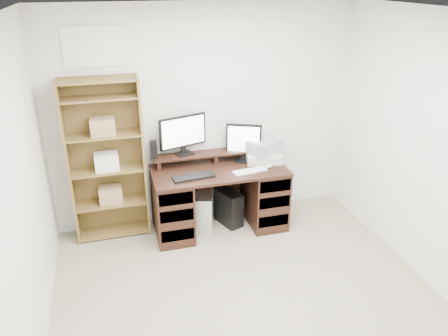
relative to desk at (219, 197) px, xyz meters
name	(u,v)px	position (x,y,z in m)	size (l,w,h in m)	color
room	(267,195)	(-0.07, -1.64, 0.86)	(3.54, 4.04, 2.54)	gray
desk	(219,197)	(0.00, 0.00, 0.00)	(1.50, 0.70, 0.75)	black
riser_shelf	(214,154)	(0.00, 0.21, 0.45)	(1.40, 0.22, 0.12)	black
monitor_wide	(183,133)	(-0.35, 0.25, 0.73)	(0.55, 0.21, 0.45)	black
monitor_small	(244,141)	(0.33, 0.15, 0.60)	(0.39, 0.22, 0.44)	black
speaker	(153,149)	(-0.69, 0.22, 0.58)	(0.08, 0.08, 0.20)	black
keyboard_black	(194,177)	(-0.32, -0.16, 0.37)	(0.45, 0.15, 0.03)	black
keyboard_white	(250,171)	(0.31, -0.17, 0.37)	(0.38, 0.12, 0.02)	white
mouse	(268,166)	(0.54, -0.12, 0.38)	(0.08, 0.06, 0.03)	silver
printer	(264,157)	(0.56, 0.08, 0.41)	(0.40, 0.30, 0.10)	beige
basket	(264,147)	(0.56, 0.08, 0.54)	(0.36, 0.25, 0.15)	gray
tower_silver	(204,209)	(-0.16, 0.06, -0.17)	(0.20, 0.45, 0.45)	silver
tower_black	(227,207)	(0.12, 0.07, -0.18)	(0.31, 0.45, 0.42)	black
bookshelf	(107,159)	(-1.20, 0.21, 0.53)	(0.80, 0.30, 1.80)	brown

